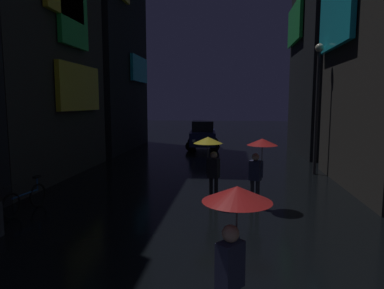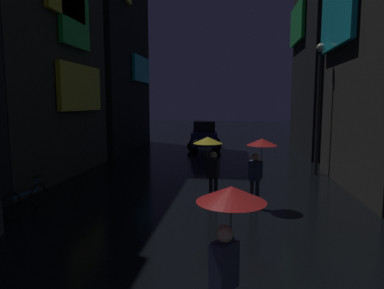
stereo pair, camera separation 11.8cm
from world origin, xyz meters
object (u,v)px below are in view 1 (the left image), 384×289
at_px(pedestrian_midstreet_centre_red, 235,222).
at_px(pedestrian_far_right_yellow, 210,151).
at_px(streetlamp_right_far, 318,94).
at_px(car_distant, 203,135).
at_px(bicycle_parked_at_storefront, 26,199).
at_px(pedestrian_foreground_left_red, 260,154).

height_order(pedestrian_midstreet_centre_red, pedestrian_far_right_yellow, same).
bearing_deg(pedestrian_midstreet_centre_red, streetlamp_right_far, 72.26).
bearing_deg(car_distant, pedestrian_midstreet_centre_red, -83.91).
height_order(bicycle_parked_at_storefront, car_distant, car_distant).
height_order(pedestrian_midstreet_centre_red, pedestrian_foreground_left_red, same).
bearing_deg(car_distant, pedestrian_far_right_yellow, -84.15).
relative_size(pedestrian_foreground_left_red, bicycle_parked_at_storefront, 1.17).
distance_m(pedestrian_midstreet_centre_red, car_distant, 19.52).
bearing_deg(pedestrian_midstreet_centre_red, pedestrian_far_right_yellow, 96.58).
bearing_deg(pedestrian_foreground_left_red, pedestrian_midstreet_centre_red, -97.45).
bearing_deg(pedestrian_foreground_left_red, car_distant, 102.02).
distance_m(bicycle_parked_at_storefront, streetlamp_right_far, 12.00).
xyz_separation_m(pedestrian_far_right_yellow, car_distant, (-1.35, 13.12, -0.74)).
height_order(pedestrian_foreground_left_red, streetlamp_right_far, streetlamp_right_far).
xyz_separation_m(pedestrian_foreground_left_red, streetlamp_right_far, (2.83, 5.31, 1.87)).
xyz_separation_m(bicycle_parked_at_storefront, streetlamp_right_far, (9.60, 6.49, 3.15)).
height_order(pedestrian_midstreet_centre_red, streetlamp_right_far, streetlamp_right_far).
relative_size(pedestrian_foreground_left_red, car_distant, 0.50).
relative_size(bicycle_parked_at_storefront, streetlamp_right_far, 0.32).
height_order(pedestrian_midstreet_centre_red, car_distant, pedestrian_midstreet_centre_red).
bearing_deg(car_distant, streetlamp_right_far, -54.91).
bearing_deg(streetlamp_right_far, pedestrian_far_right_yellow, -130.81).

